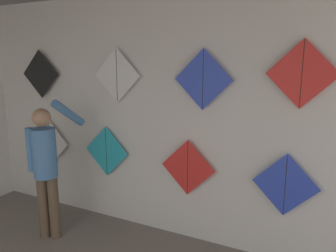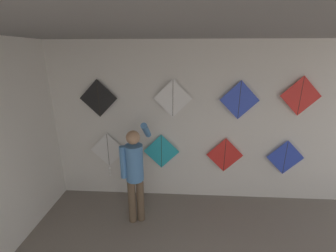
% 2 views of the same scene
% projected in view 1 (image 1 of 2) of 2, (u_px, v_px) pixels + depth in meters
% --- Properties ---
extents(back_panel, '(5.85, 0.06, 2.80)m').
position_uv_depth(back_panel, '(152.00, 117.00, 3.85)').
color(back_panel, silver).
rests_on(back_panel, ground).
extents(shopkeeper, '(0.40, 0.62, 1.64)m').
position_uv_depth(shopkeeper, '(46.00, 162.00, 3.71)').
color(shopkeeper, brown).
rests_on(shopkeeper, ground).
extents(kite_0, '(0.64, 0.04, 0.85)m').
position_uv_depth(kite_0, '(50.00, 145.00, 4.57)').
color(kite_0, white).
extents(kite_1, '(0.64, 0.01, 0.64)m').
position_uv_depth(kite_1, '(106.00, 151.00, 4.14)').
color(kite_1, '#28B2C6').
extents(kite_2, '(0.64, 0.01, 0.64)m').
position_uv_depth(kite_2, '(188.00, 168.00, 3.66)').
color(kite_2, red).
extents(kite_3, '(0.64, 0.01, 0.64)m').
position_uv_depth(kite_3, '(285.00, 185.00, 3.21)').
color(kite_3, blue).
extents(kite_4, '(0.64, 0.01, 0.64)m').
position_uv_depth(kite_4, '(40.00, 74.00, 4.40)').
color(kite_4, black).
extents(kite_5, '(0.64, 0.01, 0.64)m').
position_uv_depth(kite_5, '(117.00, 75.00, 3.85)').
color(kite_5, white).
extents(kite_6, '(0.64, 0.01, 0.64)m').
position_uv_depth(kite_6, '(203.00, 80.00, 3.38)').
color(kite_6, blue).
extents(kite_7, '(0.64, 0.01, 0.64)m').
position_uv_depth(kite_7, '(302.00, 74.00, 2.95)').
color(kite_7, red).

